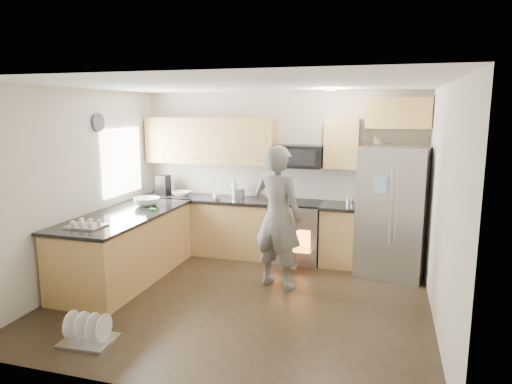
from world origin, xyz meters
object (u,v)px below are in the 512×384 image
(refrigerator, at_px, (392,212))
(person, at_px, (278,217))
(stove_range, at_px, (296,218))
(dish_rack, at_px, (88,334))

(refrigerator, relative_size, person, 0.97)
(stove_range, xyz_separation_m, refrigerator, (1.42, -0.24, 0.24))
(refrigerator, height_order, dish_rack, refrigerator)
(stove_range, xyz_separation_m, dish_rack, (-1.50, -3.14, -0.59))
(person, height_order, dish_rack, person)
(stove_range, bearing_deg, person, -91.20)
(person, distance_m, dish_rack, 2.64)
(person, bearing_deg, refrigerator, -130.65)
(stove_range, xyz_separation_m, person, (-0.02, -1.13, 0.27))
(refrigerator, distance_m, dish_rack, 4.20)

